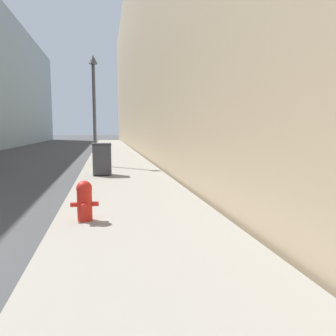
% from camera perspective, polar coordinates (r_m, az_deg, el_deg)
% --- Properties ---
extents(sidewalk_right, '(3.29, 60.00, 0.14)m').
position_cam_1_polar(sidewalk_right, '(22.54, -9.16, 2.16)').
color(sidewalk_right, gray).
rests_on(sidewalk_right, ground).
extents(building_right_stone, '(12.00, 60.00, 16.82)m').
position_cam_1_polar(building_right_stone, '(32.27, 4.72, 18.50)').
color(building_right_stone, tan).
rests_on(building_right_stone, ground).
extents(fire_hydrant, '(0.52, 0.41, 0.76)m').
position_cam_1_polar(fire_hydrant, '(6.38, -14.34, -5.35)').
color(fire_hydrant, red).
rests_on(fire_hydrant, sidewalk_right).
extents(trash_bin, '(0.70, 0.58, 1.20)m').
position_cam_1_polar(trash_bin, '(12.47, -11.42, 1.58)').
color(trash_bin, '#3D3D42').
rests_on(trash_bin, sidewalk_right).
extents(lamppost, '(0.41, 0.41, 5.10)m').
position_cam_1_polar(lamppost, '(15.92, -12.75, 11.24)').
color(lamppost, '#4C4C51').
rests_on(lamppost, sidewalk_right).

